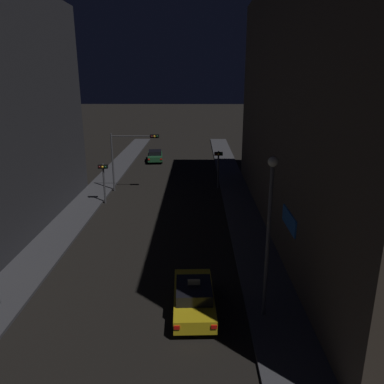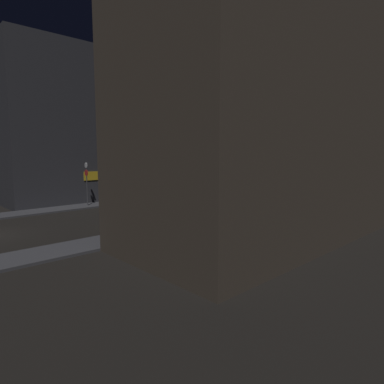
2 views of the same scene
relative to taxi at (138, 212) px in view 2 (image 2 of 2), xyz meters
The scene contains 11 objects.
sidewalk_left 21.04m from the taxi, 116.25° to the left, with size 2.66×61.60×0.15m, color #424247.
sidewalk_right 19.24m from the taxi, 78.76° to the left, with size 2.66×61.60×0.15m, color #424247.
building_facade_left 17.55m from the taxi, 152.91° to the left, with size 7.18×26.36×16.22m.
building_facade_right 15.82m from the taxi, 46.97° to the left, with size 8.72×31.88×17.05m.
taxi is the anchor object (origin of this frame).
far_car 32.74m from the taxi, 99.22° to the left, with size 2.24×4.61×1.42m.
traffic_light_overhead 20.26m from the taxi, 107.61° to the left, with size 4.46×0.42×5.47m.
traffic_light_left_kerb 17.31m from the taxi, 116.63° to the left, with size 0.80×0.42×3.48m.
traffic_light_right_kerb 20.37m from the taxi, 83.86° to the left, with size 0.80×0.42×3.64m.
sign_pole_left 9.35m from the taxi, behind, with size 0.63×0.10×4.21m.
street_lamp_near_block 4.99m from the taxi, ahead, with size 0.41×0.41×7.20m.
Camera 2 is at (23.94, -4.14, 5.36)m, focal length 30.72 mm.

